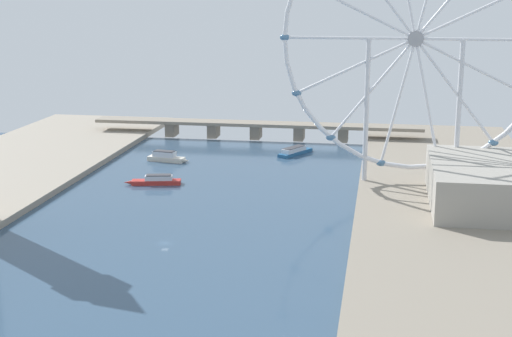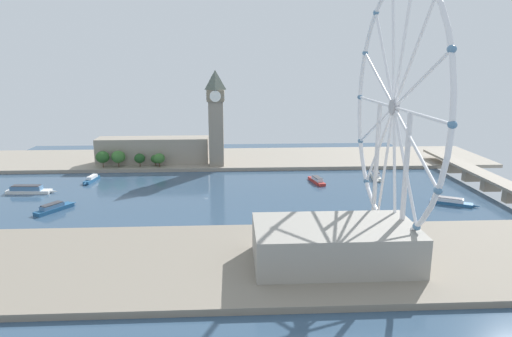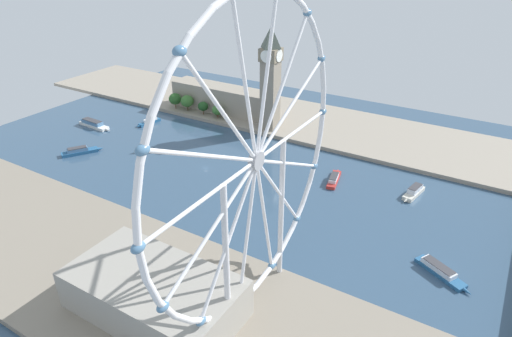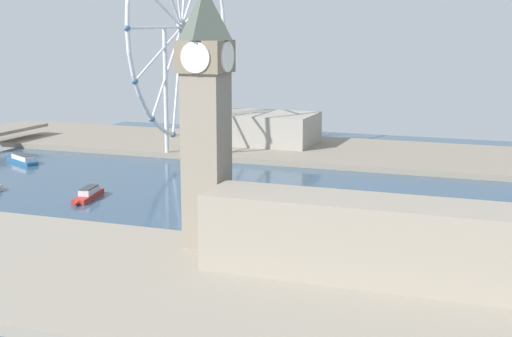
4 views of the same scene
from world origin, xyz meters
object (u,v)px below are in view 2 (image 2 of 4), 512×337
object	(u,v)px
clock_tower	(216,117)
tour_boat_3	(91,179)
river_bridge	(491,181)
tour_boat_5	(29,190)
tour_boat_0	(317,180)
tour_boat_1	(451,202)
ferris_wheel	(394,109)
tour_boat_2	(54,208)
riverside_hall	(334,244)
tour_boat_4	(376,176)
parliament_block	(153,150)

from	to	relation	value
clock_tower	tour_boat_3	size ratio (longest dim) A/B	3.33
river_bridge	tour_boat_5	distance (m)	338.36
tour_boat_0	tour_boat_1	distance (m)	99.86
ferris_wheel	tour_boat_3	distance (m)	244.30
river_bridge	tour_boat_0	size ratio (longest dim) A/B	7.47
ferris_wheel	tour_boat_2	distance (m)	215.28
tour_boat_2	tour_boat_5	world-z (taller)	tour_boat_5
tour_boat_3	tour_boat_5	bearing A→B (deg)	-41.72
tour_boat_2	tour_boat_5	size ratio (longest dim) A/B	0.76
tour_boat_3	riverside_hall	bearing A→B (deg)	53.19
tour_boat_3	tour_boat_4	bearing A→B (deg)	98.33
river_bridge	tour_boat_3	size ratio (longest dim) A/B	8.53
ferris_wheel	tour_boat_4	size ratio (longest dim) A/B	5.24
clock_tower	tour_boat_1	xyz separation A→B (m)	(112.62, 159.61, -44.11)
river_bridge	tour_boat_3	distance (m)	304.78
riverside_hall	tour_boat_2	world-z (taller)	riverside_hall
ferris_wheel	tour_boat_4	world-z (taller)	ferris_wheel
clock_tower	tour_boat_5	xyz separation A→B (m)	(70.33, -134.18, -43.63)
riverside_hall	clock_tower	bearing A→B (deg)	-163.54
tour_boat_1	tour_boat_5	xyz separation A→B (m)	(-42.29, -293.79, 0.48)
river_bridge	tour_boat_4	bearing A→B (deg)	-117.41
river_bridge	tour_boat_5	size ratio (longest dim) A/B	5.74
ferris_wheel	clock_tower	bearing A→B (deg)	-151.99
parliament_block	river_bridge	xyz separation A→B (m)	(95.68, 261.60, -6.78)
ferris_wheel	parliament_block	bearing A→B (deg)	-141.41
tour_boat_3	clock_tower	bearing A→B (deg)	121.63
tour_boat_4	tour_boat_5	bearing A→B (deg)	-74.22
tour_boat_0	tour_boat_2	world-z (taller)	tour_boat_2
clock_tower	riverside_hall	size ratio (longest dim) A/B	1.12
tour_boat_0	tour_boat_4	bearing A→B (deg)	-91.30
parliament_block	riverside_hall	bearing A→B (deg)	28.46
tour_boat_2	parliament_block	bearing A→B (deg)	13.54
tour_boat_4	tour_boat_1	bearing A→B (deg)	33.34
clock_tower	ferris_wheel	bearing A→B (deg)	28.01
tour_boat_4	tour_boat_0	bearing A→B (deg)	-69.67
tour_boat_4	tour_boat_3	bearing A→B (deg)	-80.71
tour_boat_1	tour_boat_0	bearing A→B (deg)	171.56
ferris_wheel	tour_boat_1	size ratio (longest dim) A/B	4.47
clock_tower	riverside_hall	bearing A→B (deg)	16.46
riverside_hall	tour_boat_5	distance (m)	235.93
clock_tower	river_bridge	xyz separation A→B (m)	(82.03, 203.94, -38.47)
tour_boat_1	tour_boat_2	world-z (taller)	tour_boat_2
tour_boat_4	tour_boat_2	bearing A→B (deg)	-63.32
riverside_hall	tour_boat_4	size ratio (longest dim) A/B	2.95
riverside_hall	tour_boat_2	size ratio (longest dim) A/B	2.62
tour_boat_1	tour_boat_3	distance (m)	267.42
clock_tower	tour_boat_2	distance (m)	157.09
tour_boat_0	river_bridge	bearing A→B (deg)	-114.89
riverside_hall	tour_boat_4	xyz separation A→B (m)	(-160.13, 69.66, -9.67)
parliament_block	ferris_wheel	world-z (taller)	ferris_wheel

